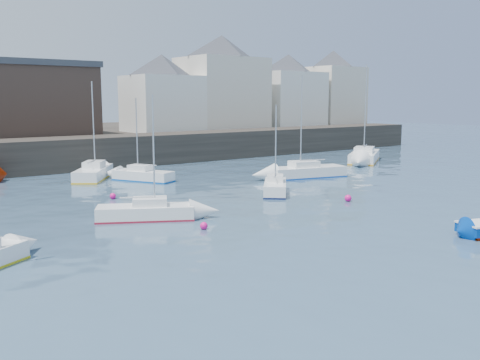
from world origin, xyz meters
TOP-DOWN VIEW (x-y plane):
  - water at (0.00, 0.00)m, footprint 220.00×220.00m
  - quay_wall at (0.00, 35.00)m, footprint 90.00×5.00m
  - land_strip at (0.00, 53.00)m, footprint 90.00×32.00m
  - bldg_east_a at (20.00, 42.00)m, footprint 13.36×13.36m
  - bldg_east_b at (31.00, 41.50)m, footprint 11.88×11.88m
  - bldg_east_c at (40.00, 41.50)m, footprint 11.14×11.14m
  - bldg_east_d at (11.00, 41.50)m, footprint 11.14×11.14m
  - warehouse at (-6.00, 43.00)m, footprint 16.40×10.40m
  - sailboat_b at (-6.97, 11.41)m, footprint 5.46×4.07m
  - sailboat_c at (4.15, 13.35)m, footprint 4.26×4.49m
  - sailboat_d at (11.43, 17.62)m, footprint 7.00×3.75m
  - sailboat_f at (-0.53, 24.35)m, footprint 3.83×5.32m
  - sailboat_g at (24.64, 22.38)m, footprint 8.07×6.61m
  - sailboat_h at (-3.26, 27.91)m, footprint 5.28×6.25m
  - buoy_near at (-5.67, 7.62)m, footprint 0.40×0.40m
  - buoy_mid at (6.01, 8.27)m, footprint 0.45×0.45m
  - buoy_far at (-5.82, 18.35)m, footprint 0.41×0.41m

SIDE VIEW (x-z plane):
  - water at x=0.00m, z-range 0.00..0.00m
  - buoy_near at x=-5.67m, z-range -0.20..0.20m
  - buoy_mid at x=6.01m, z-range -0.23..0.23m
  - buoy_far at x=-5.82m, z-range -0.20..0.20m
  - sailboat_b at x=-6.97m, z-range -2.97..3.86m
  - sailboat_f at x=-0.53m, z-range -2.87..3.81m
  - sailboat_c at x=4.15m, z-range -2.62..3.56m
  - sailboat_d at x=11.43m, z-range -3.74..4.78m
  - sailboat_h at x=-3.26m, z-range -3.50..4.55m
  - sailboat_g at x=24.64m, z-range -4.49..5.64m
  - land_strip at x=0.00m, z-range 0.00..2.80m
  - quay_wall at x=0.00m, z-range 0.00..3.00m
  - warehouse at x=-6.00m, z-range 2.82..10.42m
  - bldg_east_d at x=11.00m, z-range 2.89..11.84m
  - bldg_east_b at x=31.00m, z-range 2.89..12.84m
  - bldg_east_c at x=40.00m, z-range 2.90..13.85m
  - bldg_east_a at x=20.00m, z-range 2.91..14.71m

